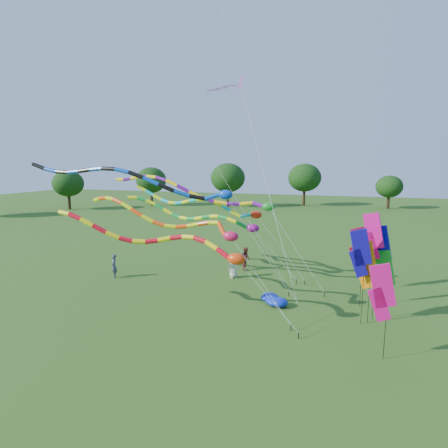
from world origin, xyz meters
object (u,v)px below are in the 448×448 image
(tube_kite_orange, at_px, (176,221))
(person_b, at_px, (114,266))
(tube_kite_red, at_px, (170,242))
(person_a, at_px, (234,266))
(person_c, at_px, (246,258))
(blue_nylon_heap, at_px, (274,301))

(tube_kite_orange, relative_size, person_b, 7.36)
(tube_kite_red, relative_size, person_a, 7.69)
(tube_kite_red, xyz_separation_m, person_a, (1.05, 7.88, -3.32))
(person_a, bearing_deg, person_c, 45.98)
(tube_kite_red, bearing_deg, blue_nylon_heap, 38.93)
(person_c, bearing_deg, person_b, 83.28)
(person_a, xyz_separation_m, person_c, (0.29, 2.23, 0.05))
(blue_nylon_heap, bearing_deg, person_a, 131.06)
(person_a, xyz_separation_m, person_b, (-8.08, -2.65, 0.02))
(tube_kite_red, height_order, blue_nylon_heap, tube_kite_red)
(tube_kite_red, distance_m, person_b, 9.36)
(person_a, relative_size, person_b, 0.98)
(person_b, height_order, person_c, person_c)
(tube_kite_orange, relative_size, person_a, 7.53)
(blue_nylon_heap, xyz_separation_m, person_c, (-3.36, 6.43, 0.66))
(tube_kite_orange, xyz_separation_m, blue_nylon_heap, (5.20, 1.89, -4.71))
(tube_kite_red, distance_m, person_a, 8.61)
(tube_kite_orange, distance_m, person_a, 7.50)
(tube_kite_orange, bearing_deg, blue_nylon_heap, 30.87)
(person_a, bearing_deg, tube_kite_orange, -140.70)
(tube_kite_red, distance_m, tube_kite_orange, 2.02)
(blue_nylon_heap, relative_size, person_a, 0.98)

